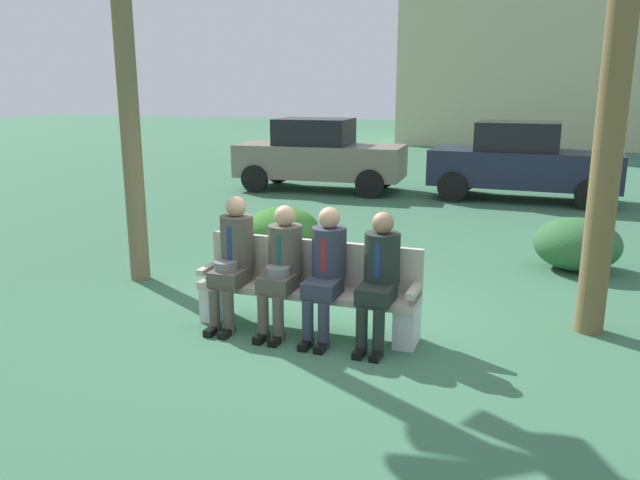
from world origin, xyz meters
TOP-DOWN VIEW (x-y plane):
  - ground_plane at (0.00, 0.00)m, footprint 80.00×80.00m
  - park_bench at (-0.14, -0.23)m, footprint 2.26×0.44m
  - seated_man_leftmost at (-0.91, -0.36)m, footprint 0.34×0.72m
  - seated_man_centerleft at (-0.37, -0.37)m, footprint 0.34×0.72m
  - seated_man_centerright at (0.09, -0.36)m, footprint 0.34×0.72m
  - seated_man_rightmost at (0.63, -0.36)m, footprint 0.34×0.72m
  - shrub_near_bench at (-1.59, 2.48)m, footprint 1.08×0.99m
  - shrub_mid_lawn at (2.49, 2.98)m, footprint 1.13×1.03m
  - parked_car_near at (-3.06, 8.06)m, footprint 3.99×1.90m
  - parked_car_far at (1.51, 8.29)m, footprint 3.93×1.77m

SIDE VIEW (x-z plane):
  - ground_plane at x=0.00m, z-range 0.00..0.00m
  - shrub_near_bench at x=-1.59m, z-range 0.00..0.68m
  - shrub_mid_lawn at x=2.49m, z-range 0.00..0.71m
  - park_bench at x=-0.14m, z-range -0.02..0.88m
  - seated_man_centerleft at x=-0.37m, z-range 0.07..1.34m
  - seated_man_rightmost at x=0.63m, z-range 0.08..1.35m
  - seated_man_centerright at x=0.09m, z-range 0.08..1.36m
  - seated_man_leftmost at x=-0.91m, z-range 0.07..1.40m
  - parked_car_near at x=-3.06m, z-range 0.00..1.68m
  - parked_car_far at x=1.51m, z-range 0.00..1.68m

